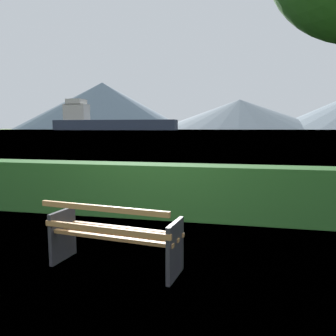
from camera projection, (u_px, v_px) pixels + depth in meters
ground_plane at (117, 267)px, 4.17m from camera, size 1400.00×1400.00×0.00m
water_surface at (238, 130)px, 302.25m from camera, size 620.00×620.00×0.00m
park_bench at (114, 236)px, 4.07m from camera, size 1.72×0.78×0.87m
hedge_row at (162, 190)px, 6.54m from camera, size 12.55×0.67×1.05m
cargo_ship_large at (105, 121)px, 308.89m from camera, size 118.21×16.49×29.14m
distant_hills at (246, 107)px, 547.41m from camera, size 799.60×352.67×83.95m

